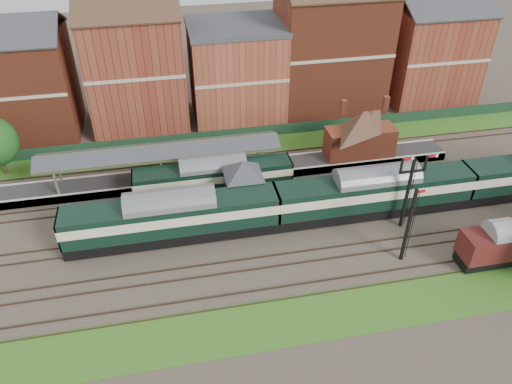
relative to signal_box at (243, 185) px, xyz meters
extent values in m
plane|color=#473D33|center=(3.00, -3.25, -3.19)|extent=(160.00, 160.00, 0.00)
cube|color=#2D6619|center=(3.00, 12.75, -3.16)|extent=(90.00, 4.50, 0.06)
cube|color=#2D6619|center=(3.00, -15.25, -3.16)|extent=(90.00, 5.00, 0.06)
cube|color=#193823|center=(3.00, 14.75, -2.44)|extent=(90.00, 0.12, 1.50)
cube|color=#2D2D2D|center=(-2.00, 6.50, -2.69)|extent=(55.00, 3.40, 1.00)
cube|color=#647352|center=(0.00, 0.00, -1.99)|extent=(3.40, 3.20, 2.40)
cube|color=#505837|center=(0.00, 0.00, 0.21)|extent=(3.60, 3.40, 2.00)
pyramid|color=#383A3F|center=(0.00, 0.00, 2.01)|extent=(5.40, 5.40, 1.60)
cube|color=maroon|center=(8.00, 0.00, -2.09)|extent=(3.00, 2.40, 2.20)
cube|color=#4C3323|center=(8.00, -0.65, -0.64)|extent=(3.20, 1.34, 0.79)
cube|color=#4C3323|center=(8.00, 0.65, -0.64)|extent=(3.20, 1.34, 0.79)
cube|color=brown|center=(15.00, 6.50, -0.44)|extent=(8.00, 3.00, 3.50)
pyramid|color=#4C3323|center=(15.00, 6.50, 2.41)|extent=(8.10, 8.10, 2.20)
cube|color=brown|center=(12.50, 6.50, 2.91)|extent=(0.60, 0.60, 1.60)
cube|color=brown|center=(17.50, 6.50, 2.91)|extent=(0.60, 0.60, 1.60)
cube|color=#505837|center=(-19.00, 5.20, -0.49)|extent=(0.22, 0.22, 3.40)
cube|color=#505837|center=(3.00, 7.80, -0.49)|extent=(0.22, 0.22, 3.40)
cube|color=#383A3F|center=(-8.00, 5.55, 1.41)|extent=(26.00, 1.99, 0.90)
cube|color=#383A3F|center=(-8.00, 7.45, 1.41)|extent=(26.00, 1.99, 0.90)
cube|color=#505837|center=(-8.00, 6.50, 1.79)|extent=(26.00, 0.20, 0.20)
cube|color=black|center=(15.00, -5.75, 0.81)|extent=(0.25, 0.25, 8.00)
cube|color=black|center=(15.00, -5.75, 3.41)|extent=(2.60, 0.18, 0.18)
cube|color=#B2140F|center=(14.35, -5.75, 4.86)|extent=(1.10, 0.08, 0.25)
cube|color=#B2140F|center=(16.75, -5.75, 4.86)|extent=(1.10, 0.08, 0.25)
cube|color=black|center=(13.00, -10.25, 0.81)|extent=(0.25, 0.25, 8.00)
cube|color=#B2140F|center=(13.55, -10.25, 4.51)|extent=(1.10, 0.08, 0.25)
cube|color=brown|center=(-25.00, 21.75, 3.31)|extent=(14.00, 10.00, 13.00)
cube|color=maroon|center=(-10.00, 21.75, 4.31)|extent=(12.00, 10.00, 15.00)
cube|color=#A64B35|center=(3.00, 21.75, 2.81)|extent=(12.00, 10.00, 12.00)
cube|color=brown|center=(16.00, 21.75, 4.81)|extent=(14.00, 10.00, 16.00)
cube|color=maroon|center=(31.00, 21.75, 3.31)|extent=(12.00, 10.00, 13.00)
cube|color=black|center=(-7.48, -3.25, -2.41)|extent=(20.32, 2.84, 1.24)
cube|color=black|center=(-7.48, -3.25, -0.32)|extent=(20.32, 3.16, 2.94)
cube|color=beige|center=(-7.48, -3.25, 0.03)|extent=(20.34, 3.20, 1.02)
cube|color=slate|center=(-7.48, -3.25, 1.31)|extent=(20.32, 3.16, 0.68)
cube|color=black|center=(12.84, -3.25, -2.41)|extent=(20.32, 2.84, 1.24)
cube|color=black|center=(12.84, -3.25, -0.32)|extent=(20.32, 3.16, 2.94)
cube|color=beige|center=(12.84, -3.25, 0.03)|extent=(20.34, 3.20, 1.02)
cube|color=slate|center=(12.84, -3.25, 1.31)|extent=(20.32, 3.16, 0.68)
cube|color=black|center=(-2.69, 3.25, -2.52)|extent=(16.89, 2.37, 1.03)
cube|color=black|center=(-2.69, 3.25, -0.78)|extent=(16.89, 2.63, 2.44)
cube|color=beige|center=(-2.69, 3.25, -0.49)|extent=(16.91, 2.67, 0.84)
cube|color=slate|center=(-2.69, 3.25, 0.58)|extent=(16.89, 2.63, 0.56)
cube|color=black|center=(20.75, -12.25, -2.57)|extent=(6.14, 2.26, 0.92)
cube|color=#4F1B16|center=(20.75, -12.25, -0.88)|extent=(6.14, 2.66, 2.45)
cube|color=gray|center=(20.75, -12.25, 0.47)|extent=(6.14, 2.66, 0.45)
cylinder|color=#382619|center=(-25.85, 12.07, -1.54)|extent=(0.44, 0.44, 3.30)
camera|label=1|loc=(-6.88, -40.81, 29.12)|focal=35.00mm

